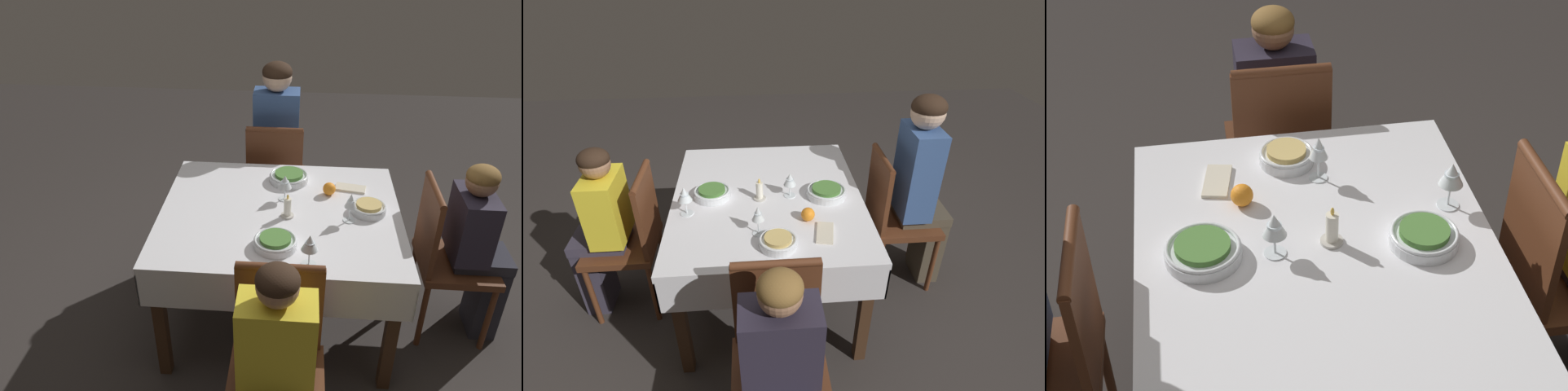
{
  "view_description": "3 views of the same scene",
  "coord_description": "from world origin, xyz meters",
  "views": [
    {
      "loc": [
        -0.09,
        2.27,
        2.19
      ],
      "look_at": [
        0.1,
        0.07,
        0.87
      ],
      "focal_mm": 35.0,
      "sensor_mm": 36.0,
      "label": 1
    },
    {
      "loc": [
        -1.98,
        0.07,
        1.98
      ],
      "look_at": [
        -0.1,
        -0.09,
        0.79
      ],
      "focal_mm": 28.0,
      "sensor_mm": 36.0,
      "label": 2
    },
    {
      "loc": [
        1.7,
        -0.32,
        2.32
      ],
      "look_at": [
        -0.07,
        -0.02,
        0.9
      ],
      "focal_mm": 55.0,
      "sensor_mm": 36.0,
      "label": 3
    }
  ],
  "objects": [
    {
      "name": "person_child_dark",
      "position": [
        -1.06,
        -0.0,
        0.58
      ],
      "size": [
        0.33,
        0.3,
        1.05
      ],
      "rotation": [
        0.0,
        0.0,
        -1.57
      ],
      "color": "#282833",
      "rests_on": "ground_plane"
    },
    {
      "name": "candle_centerpiece",
      "position": [
        -0.04,
        0.04,
        0.78
      ],
      "size": [
        0.07,
        0.07,
        0.13
      ],
      "color": "beige",
      "rests_on": "dining_table"
    },
    {
      "name": "dining_table",
      "position": [
        0.0,
        0.0,
        0.65
      ],
      "size": [
        1.27,
        1.07,
        0.74
      ],
      "color": "silver",
      "rests_on": "ground_plane"
    },
    {
      "name": "wine_glass_south",
      "position": [
        -0.02,
        -0.13,
        0.84
      ],
      "size": [
        0.07,
        0.07,
        0.15
      ],
      "color": "white",
      "rests_on": "dining_table"
    },
    {
      "name": "wine_glass_north",
      "position": [
        -0.15,
        0.44,
        0.85
      ],
      "size": [
        0.08,
        0.08,
        0.16
      ],
      "color": "white",
      "rests_on": "dining_table"
    },
    {
      "name": "napkin_red_folded",
      "position": [
        -0.39,
        -0.27,
        0.74
      ],
      "size": [
        0.18,
        0.11,
        0.01
      ],
      "rotation": [
        0.0,
        0.0,
        -0.19
      ],
      "color": "beige",
      "rests_on": "dining_table"
    },
    {
      "name": "orange_fruit",
      "position": [
        -0.26,
        -0.2,
        0.77
      ],
      "size": [
        0.07,
        0.07,
        0.07
      ],
      "primitive_type": "sphere",
      "color": "orange",
      "rests_on": "dining_table"
    },
    {
      "name": "bowl_west",
      "position": [
        -0.46,
        -0.03,
        0.76
      ],
      "size": [
        0.18,
        0.18,
        0.06
      ],
      "color": "silver",
      "rests_on": "dining_table"
    },
    {
      "name": "wine_glass_west",
      "position": [
        -0.36,
        0.06,
        0.85
      ],
      "size": [
        0.06,
        0.06,
        0.16
      ],
      "color": "white",
      "rests_on": "dining_table"
    },
    {
      "name": "person_child_yellow",
      "position": [
        -0.03,
        0.96,
        0.59
      ],
      "size": [
        0.3,
        0.33,
        1.08
      ],
      "rotation": [
        0.0,
        0.0,
        3.14
      ],
      "color": "#383342",
      "rests_on": "ground_plane"
    },
    {
      "name": "person_adult_denim",
      "position": [
        0.07,
        -0.94,
        0.72
      ],
      "size": [
        0.3,
        0.34,
        1.28
      ],
      "color": "#4C4233",
      "rests_on": "ground_plane"
    },
    {
      "name": "chair_west",
      "position": [
        -0.89,
        -0.0,
        0.52
      ],
      "size": [
        0.4,
        0.4,
        0.92
      ],
      "rotation": [
        0.0,
        0.0,
        -1.57
      ],
      "color": "#562D19",
      "rests_on": "ground_plane"
    },
    {
      "name": "chair_north",
      "position": [
        -0.03,
        0.8,
        0.52
      ],
      "size": [
        0.4,
        0.4,
        0.92
      ],
      "rotation": [
        0.0,
        0.0,
        3.14
      ],
      "color": "#562D19",
      "rests_on": "ground_plane"
    },
    {
      "name": "bowl_north",
      "position": [
        0.01,
        0.31,
        0.76
      ],
      "size": [
        0.21,
        0.21,
        0.06
      ],
      "color": "silver",
      "rests_on": "dining_table"
    },
    {
      "name": "chair_south",
      "position": [
        0.07,
        -0.8,
        0.52
      ],
      "size": [
        0.4,
        0.4,
        0.92
      ],
      "color": "#562D19",
      "rests_on": "ground_plane"
    },
    {
      "name": "bowl_south",
      "position": [
        -0.03,
        -0.34,
        0.76
      ],
      "size": [
        0.23,
        0.23,
        0.06
      ],
      "color": "silver",
      "rests_on": "dining_table"
    },
    {
      "name": "ground_plane",
      "position": [
        0.0,
        0.0,
        0.0
      ],
      "size": [
        8.0,
        8.0,
        0.0
      ],
      "primitive_type": "plane",
      "color": "#332D2B"
    }
  ]
}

